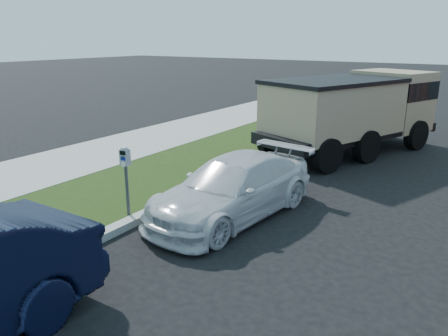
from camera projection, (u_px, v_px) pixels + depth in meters
The scene contains 5 objects.
ground at pixel (260, 249), 7.59m from camera, with size 120.00×120.00×0.00m, color black.
streetside at pixel (118, 168), 12.10m from camera, with size 6.12×50.00×0.15m.
parking_meter at pixel (126, 166), 8.45m from camera, with size 0.21×0.16×1.40m.
white_wagon at pixel (233, 187), 8.90m from camera, with size 1.69×4.17×1.21m, color silver.
dump_truck at pixel (355, 108), 13.79m from camera, with size 4.32×6.67×2.46m.
Camera 1 is at (3.25, -6.08, 3.55)m, focal length 35.00 mm.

